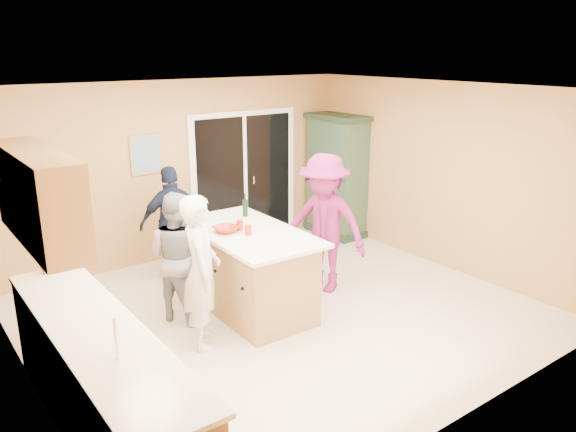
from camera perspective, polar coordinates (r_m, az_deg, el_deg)
floor at (r=6.77m, az=-0.52°, el=-9.78°), size 5.50×5.50×0.00m
ceiling at (r=6.08m, az=-0.59°, el=12.74°), size 5.50×5.00×0.10m
wall_back at (r=8.39m, az=-10.69°, el=4.59°), size 5.50×0.10×2.60m
wall_front at (r=4.63m, az=18.09°, el=-5.97°), size 5.50×0.10×2.60m
wall_left at (r=5.26m, az=-25.63°, el=-4.10°), size 0.10×5.00×2.60m
wall_right at (r=8.18m, az=15.26°, el=3.97°), size 0.10×5.00×2.60m
left_cabinet_run at (r=4.76m, az=-17.91°, el=-16.73°), size 0.65×3.05×1.24m
upper_cabinets at (r=4.94m, az=-24.02°, el=1.84°), size 0.35×1.60×0.75m
sliding_door at (r=8.91m, az=-4.43°, el=3.88°), size 1.90×0.07×2.10m
framed_picture at (r=8.10m, az=-14.23°, el=6.09°), size 0.46×0.04×0.56m
kitchen_island at (r=6.69m, az=-4.00°, el=-5.78°), size 1.07×1.92×1.00m
green_hutch at (r=9.33m, az=4.96°, el=3.97°), size 0.57×1.09×2.00m
woman_white at (r=5.84m, az=-8.80°, el=-5.65°), size 0.62×0.71×1.64m
woman_grey at (r=6.50m, az=-11.12°, el=-4.04°), size 0.83×0.91×1.51m
woman_navy at (r=7.71m, az=-11.60°, el=-0.62°), size 0.95×0.50×1.54m
woman_magenta at (r=7.10m, az=3.69°, el=-0.78°), size 1.07×1.32×1.78m
serving_bowl at (r=6.46m, az=-6.32°, el=-1.35°), size 0.31×0.31×0.07m
tulip_vase at (r=5.84m, az=-23.58°, el=-3.68°), size 0.21×0.16×0.37m
tumbler_near at (r=6.51m, az=-4.92°, el=-0.93°), size 0.10×0.10×0.12m
tumbler_far at (r=6.34m, az=-4.07°, el=-1.43°), size 0.08×0.08×0.11m
wine_bottle at (r=7.03m, az=-4.38°, el=0.87°), size 0.07×0.07×0.29m
white_plate at (r=6.75m, az=-8.07°, el=-0.85°), size 0.27×0.27×0.01m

